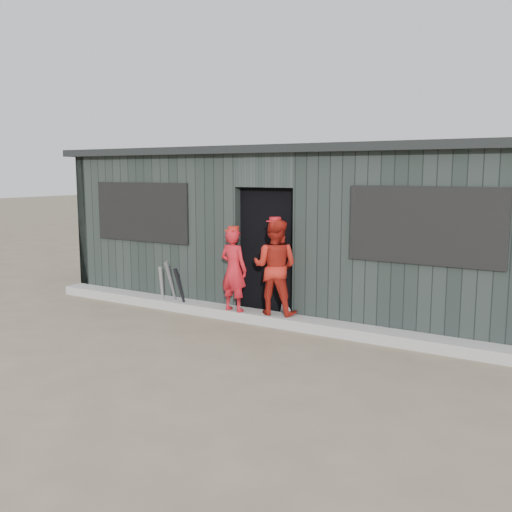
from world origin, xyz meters
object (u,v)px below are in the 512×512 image
Objects in this scene: bat_right at (181,290)px; dugout at (308,227)px; bat_left at (162,287)px; bat_mid at (172,285)px; player_red_left at (234,270)px; player_red_right at (275,267)px; player_grey_back at (291,273)px.

dugout is (1.34, 1.81, 0.92)m from bat_right.
bat_left is 0.85× the size of bat_mid.
player_red_right reaches higher than player_red_left.
player_red_left is 0.65m from player_red_right.
bat_right is (0.22, -0.04, -0.05)m from bat_mid.
player_red_right is at bearing -160.63° from player_red_left.
player_red_left is 1.90m from dugout.
dugout reaches higher than player_red_left.
bat_mid is 0.66× the size of player_red_left.
bat_mid reaches higher than bat_right.
bat_mid is 0.22m from bat_right.
dugout is (0.34, 1.80, 0.51)m from player_red_left.
player_red_right reaches higher than bat_right.
bat_left is at bearing 27.36° from player_grey_back.
bat_right is at bearing 5.92° from player_red_left.
bat_left is at bearing -6.87° from player_red_right.
player_red_left is (1.01, 0.02, 0.41)m from bat_right.
bat_left is 0.23m from bat_mid.
player_grey_back reaches higher than bat_mid.
player_red_right is 0.17× the size of dugout.
dugout is (1.56, 1.77, 0.88)m from bat_mid.
bat_left is at bearing -135.27° from dugout.
player_red_right is at bearing 98.95° from player_grey_back.
player_grey_back is 1.35m from dugout.
bat_right is at bearing -6.76° from bat_left.
player_red_right is (2.06, 0.13, 0.50)m from bat_left.
bat_mid is 0.59× the size of player_red_right.
bat_mid is at bearing -131.36° from dugout.
bat_right is 2.44m from dugout.
bat_mid reaches higher than bat_left.
player_grey_back is at bearing -130.66° from player_red_left.
dugout is at bearing 48.64° from bat_mid.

